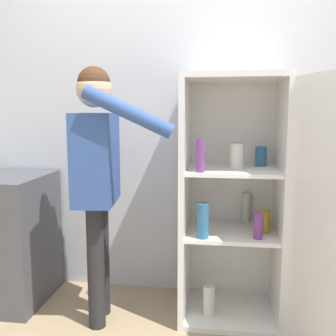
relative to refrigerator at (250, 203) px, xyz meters
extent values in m
cube|color=silver|center=(-0.50, 0.42, 0.50)|extent=(7.00, 0.06, 2.55)
cube|color=white|center=(-0.11, 0.09, -0.76)|extent=(0.64, 0.56, 0.04)
cube|color=white|center=(-0.11, 0.09, 0.77)|extent=(0.64, 0.56, 0.04)
cube|color=white|center=(-0.11, 0.35, 0.00)|extent=(0.64, 0.03, 1.49)
cube|color=white|center=(-0.41, 0.09, 0.00)|extent=(0.04, 0.56, 1.49)
cube|color=white|center=(0.20, 0.09, 0.00)|extent=(0.03, 0.56, 1.49)
cube|color=white|center=(-0.11, 0.09, -0.22)|extent=(0.57, 0.49, 0.02)
cube|color=white|center=(-0.11, 0.09, 0.19)|extent=(0.57, 0.49, 0.02)
cube|color=white|center=(0.34, -0.49, 0.00)|extent=(0.25, 0.62, 1.49)
cylinder|color=#723884|center=(-0.30, -0.11, 0.30)|extent=(0.05, 0.05, 0.20)
cylinder|color=#723884|center=(0.05, -0.07, -0.12)|extent=(0.05, 0.05, 0.16)
cylinder|color=beige|center=(0.00, 0.29, -0.10)|extent=(0.06, 0.06, 0.20)
cylinder|color=beige|center=(-0.24, -0.03, -0.64)|extent=(0.08, 0.08, 0.20)
cylinder|color=teal|center=(0.08, 0.22, 0.27)|extent=(0.08, 0.08, 0.13)
cylinder|color=teal|center=(-0.28, -0.11, -0.09)|extent=(0.07, 0.07, 0.22)
cylinder|color=#B78C1E|center=(0.10, 0.07, -0.13)|extent=(0.08, 0.08, 0.14)
cylinder|color=beige|center=(-0.08, 0.06, 0.28)|extent=(0.09, 0.09, 0.16)
cylinder|color=#262628|center=(-0.95, -0.03, -0.39)|extent=(0.11, 0.11, 0.78)
cylinder|color=#262628|center=(-0.93, -0.20, -0.39)|extent=(0.11, 0.11, 0.78)
cube|color=#335193|center=(-0.94, -0.12, 0.28)|extent=(0.27, 0.43, 0.55)
sphere|color=#DBAD89|center=(-0.94, -0.12, 0.69)|extent=(0.21, 0.21, 0.21)
sphere|color=#4C2D19|center=(-0.94, -0.12, 0.73)|extent=(0.20, 0.20, 0.20)
cylinder|color=#335193|center=(-0.96, 0.11, 0.25)|extent=(0.08, 0.08, 0.52)
cylinder|color=#335193|center=(-0.68, -0.32, 0.56)|extent=(0.51, 0.14, 0.29)
camera|label=1|loc=(-0.16, -2.41, 0.57)|focal=42.00mm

